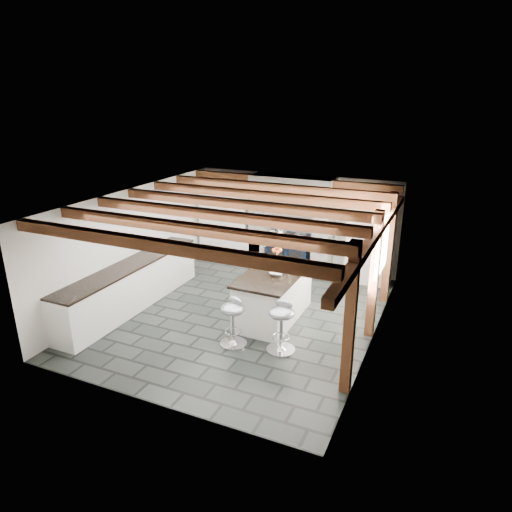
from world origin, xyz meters
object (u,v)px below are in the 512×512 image
at_px(range_cooker, 290,251).
at_px(bar_stool_near, 282,321).
at_px(kitchen_island, 274,295).
at_px(bar_stool_far, 234,316).

height_order(range_cooker, bar_stool_near, range_cooker).
distance_m(range_cooker, bar_stool_near, 3.82).
distance_m(kitchen_island, bar_stool_far, 1.24).
xyz_separation_m(bar_stool_near, bar_stool_far, (-0.82, -0.14, -0.02)).
bearing_deg(range_cooker, bar_stool_far, -84.67).
bearing_deg(bar_stool_near, range_cooker, 110.72).
bearing_deg(bar_stool_far, bar_stool_near, 29.46).
bearing_deg(bar_stool_near, kitchen_island, 120.91).
bearing_deg(bar_stool_near, bar_stool_far, -167.23).
bearing_deg(kitchen_island, bar_stool_near, -61.29).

